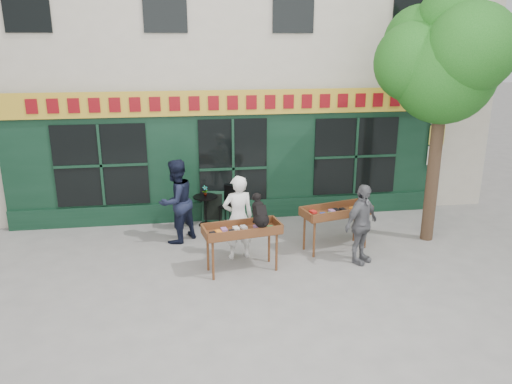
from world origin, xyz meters
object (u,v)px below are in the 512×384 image
at_px(book_cart_center, 242,232).
at_px(woman, 238,217).
at_px(bistro_table, 206,205).
at_px(book_cart_right, 336,214).
at_px(man_left, 176,201).
at_px(man_right, 361,224).
at_px(dog, 260,210).

relative_size(book_cart_center, woman, 0.88).
relative_size(woman, bistro_table, 2.37).
height_order(book_cart_right, man_left, man_left).
distance_m(man_right, man_left, 4.12).
height_order(woman, man_right, woman).
bearing_deg(book_cart_center, man_right, -9.03).
bearing_deg(dog, woman, 107.05).
bearing_deg(book_cart_center, woman, 80.48).
xyz_separation_m(woman, man_right, (2.46, -0.63, -0.06)).
xyz_separation_m(dog, woman, (-0.35, 0.70, -0.39)).
height_order(dog, bistro_table, dog).
bearing_deg(woman, book_cart_center, 80.48).
xyz_separation_m(book_cart_right, man_right, (0.30, -0.75, 0.02)).
bearing_deg(bistro_table, book_cart_right, -34.46).
relative_size(dog, man_right, 0.36).
bearing_deg(man_left, man_right, 111.92).
height_order(woman, bistro_table, woman).
relative_size(man_right, bistro_table, 2.22).
relative_size(dog, woman, 0.33).
bearing_deg(man_left, woman, 95.92).
xyz_separation_m(book_cart_center, dog, (0.35, -0.05, 0.47)).
distance_m(woman, book_cart_right, 2.17).
bearing_deg(dog, man_right, -7.59).
height_order(book_cart_center, dog, dog).
distance_m(book_cart_center, man_right, 2.47).
height_order(man_right, man_left, man_left).
bearing_deg(book_cart_right, book_cart_center, -174.46).
distance_m(book_cart_center, book_cart_right, 2.30).
bearing_deg(man_right, woman, 131.62).
bearing_deg(dog, book_cart_center, 162.35).
bearing_deg(man_left, bistro_table, -171.13).
height_order(book_cart_center, woman, woman).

